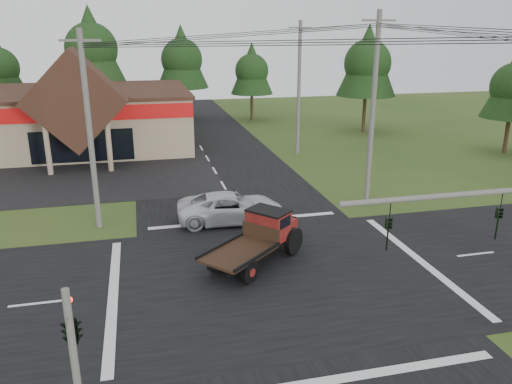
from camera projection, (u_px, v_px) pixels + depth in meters
name	position (u px, v px, depth m)	size (l,w,h in m)	color
ground	(277.00, 277.00, 22.00)	(120.00, 120.00, 0.00)	#2E4819
road_ns	(277.00, 277.00, 21.99)	(12.00, 120.00, 0.02)	black
road_ew	(277.00, 277.00, 21.99)	(120.00, 12.00, 0.02)	black
parking_apron	(23.00, 179.00, 36.51)	(28.00, 14.00, 0.02)	black
cvs_building	(22.00, 119.00, 45.06)	(30.40, 18.20, 9.19)	tan
traffic_signal_corner	(70.00, 317.00, 12.49)	(0.53, 2.48, 4.40)	#595651
utility_pole_nw	(90.00, 131.00, 25.99)	(2.00, 0.30, 10.50)	#595651
utility_pole_ne	(373.00, 110.00, 29.34)	(2.00, 0.30, 11.50)	#595651
utility_pole_n	(299.00, 88.00, 42.35)	(2.00, 0.30, 11.20)	#595651
tree_row_c	(91.00, 46.00, 55.06)	(7.28, 7.28, 13.13)	#332316
tree_row_d	(182.00, 57.00, 58.60)	(6.16, 6.16, 11.11)	#332316
tree_row_e	(252.00, 69.00, 58.92)	(5.04, 5.04, 9.09)	#332316
tree_side_ne	(368.00, 61.00, 51.44)	(6.16, 6.16, 11.11)	#332316
antique_flatbed_truck	(255.00, 240.00, 22.92)	(2.16, 5.67, 2.37)	#5E0D16
white_pickup	(231.00, 208.00, 28.17)	(2.76, 5.99, 1.66)	silver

